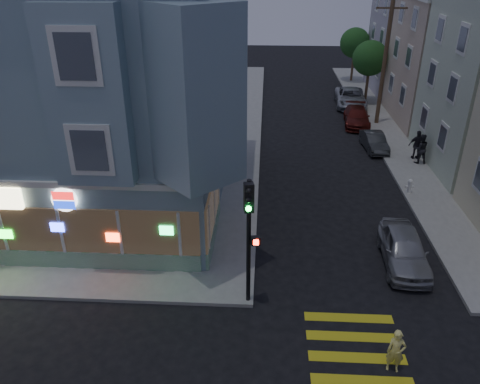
# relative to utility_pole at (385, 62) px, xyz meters

# --- Properties ---
(ground) EXTENTS (120.00, 120.00, 0.00)m
(ground) POSITION_rel_utility_pole_xyz_m (-12.00, -24.00, -4.80)
(ground) COLOR black
(ground) RESTS_ON ground
(sidewalk_nw) EXTENTS (33.00, 42.00, 0.15)m
(sidewalk_nw) POSITION_rel_utility_pole_xyz_m (-25.50, -1.00, -4.72)
(sidewalk_nw) COLOR gray
(sidewalk_nw) RESTS_ON ground
(corner_building) EXTENTS (14.60, 14.60, 11.40)m
(corner_building) POSITION_rel_utility_pole_xyz_m (-18.00, -13.02, 1.02)
(corner_building) COLOR gray
(corner_building) RESTS_ON sidewalk_nw
(row_house_d) EXTENTS (12.00, 8.60, 10.50)m
(row_house_d) POSITION_rel_utility_pole_xyz_m (7.50, 10.00, 0.60)
(row_house_d) COLOR #948E9D
(row_house_d) RESTS_ON sidewalk_ne
(utility_pole) EXTENTS (2.20, 0.30, 9.00)m
(utility_pole) POSITION_rel_utility_pole_xyz_m (0.00, 0.00, 0.00)
(utility_pole) COLOR #4C3826
(utility_pole) RESTS_ON sidewalk_ne
(street_tree_near) EXTENTS (3.00, 3.00, 5.30)m
(street_tree_near) POSITION_rel_utility_pole_xyz_m (0.20, 6.00, -0.86)
(street_tree_near) COLOR #4C3826
(street_tree_near) RESTS_ON sidewalk_ne
(street_tree_far) EXTENTS (3.00, 3.00, 5.30)m
(street_tree_far) POSITION_rel_utility_pole_xyz_m (0.20, 14.00, -0.86)
(street_tree_far) COLOR #4C3826
(street_tree_far) RESTS_ON sidewalk_ne
(running_child) EXTENTS (0.62, 0.45, 1.55)m
(running_child) POSITION_rel_utility_pole_xyz_m (-4.46, -24.67, -4.02)
(running_child) COLOR #F5EB7D
(running_child) RESTS_ON ground
(pedestrian_a) EXTENTS (0.94, 0.75, 1.89)m
(pedestrian_a) POSITION_rel_utility_pole_xyz_m (1.00, -7.95, -3.70)
(pedestrian_a) COLOR black
(pedestrian_a) RESTS_ON sidewalk_ne
(pedestrian_b) EXTENTS (1.11, 0.49, 1.87)m
(pedestrian_b) POSITION_rel_utility_pole_xyz_m (1.00, -7.25, -3.71)
(pedestrian_b) COLOR black
(pedestrian_b) RESTS_ON sidewalk_ne
(parked_car_a) EXTENTS (1.96, 4.41, 1.47)m
(parked_car_a) POSITION_rel_utility_pole_xyz_m (-2.71, -18.79, -4.06)
(parked_car_a) COLOR #9A9CA1
(parked_car_a) RESTS_ON ground
(parked_car_b) EXTENTS (1.49, 3.63, 1.17)m
(parked_car_b) POSITION_rel_utility_pole_xyz_m (-1.30, -5.47, -4.21)
(parked_car_b) COLOR #333537
(parked_car_b) RESTS_ON ground
(parked_car_c) EXTENTS (2.30, 4.75, 1.33)m
(parked_car_c) POSITION_rel_utility_pole_xyz_m (-1.62, -0.27, -4.13)
(parked_car_c) COLOR #571814
(parked_car_c) RESTS_ON ground
(parked_car_d) EXTENTS (2.82, 5.57, 1.51)m
(parked_car_d) POSITION_rel_utility_pole_xyz_m (-1.30, 4.93, -4.04)
(parked_car_d) COLOR #A2A6AC
(parked_car_d) RESTS_ON ground
(traffic_signal) EXTENTS (0.62, 0.56, 5.03)m
(traffic_signal) POSITION_rel_utility_pole_xyz_m (-9.18, -21.83, -1.24)
(traffic_signal) COLOR black
(traffic_signal) RESTS_ON sidewalk_nw
(fire_hydrant) EXTENTS (0.46, 0.27, 0.80)m
(fire_hydrant) POSITION_rel_utility_pole_xyz_m (-0.70, -12.21, -4.23)
(fire_hydrant) COLOR white
(fire_hydrant) RESTS_ON sidewalk_ne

